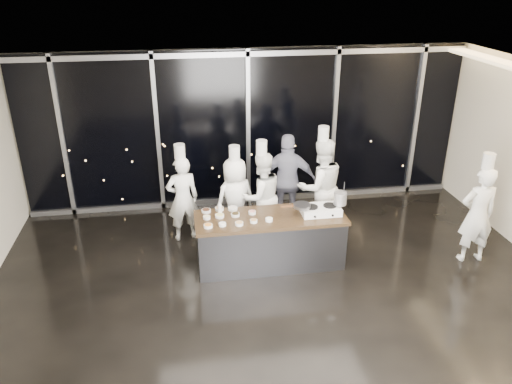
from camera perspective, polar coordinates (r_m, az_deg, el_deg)
The scene contains 15 objects.
ground at distance 7.85m, azimuth 2.79°, elevation -11.63°, with size 9.00×9.00×0.00m, color black.
room_shell at distance 6.82m, azimuth 4.62°, elevation 3.99°, with size 9.02×7.02×3.21m.
window_wall at distance 10.19m, azimuth -0.94°, elevation 7.17°, with size 8.90×0.11×3.20m.
demo_counter at distance 8.34m, azimuth 1.60°, elevation -5.52°, with size 2.46×0.86×0.90m.
stove at distance 8.26m, azimuth 7.37°, elevation -2.02°, with size 0.64×0.41×0.14m.
frying_pan at distance 8.14m, azimuth 5.21°, elevation -1.57°, with size 0.50×0.29×0.05m.
stock_pot at distance 8.29m, azimuth 9.60°, elevation -0.70°, with size 0.21×0.21×0.21m, color #BEBDC0.
prep_bowls at distance 8.09m, azimuth -3.17°, elevation -2.75°, with size 1.11×0.72×0.05m.
squeeze_bottle at distance 8.15m, azimuth -4.15°, elevation -1.90°, with size 0.06×0.06×0.23m.
chef_far_left at distance 9.05m, azimuth -8.38°, elevation -0.64°, with size 0.65×0.49×1.83m.
chef_left at distance 8.96m, azimuth -2.38°, elevation -0.80°, with size 0.90×0.76×1.81m.
chef_center at distance 8.98m, azimuth 0.61°, elevation -0.46°, with size 0.96×0.84×1.89m.
guest at distance 9.47m, azimuth 3.67°, elevation 1.32°, with size 1.14×0.67×1.82m.
chef_right at distance 9.20m, azimuth 7.37°, elevation 0.60°, with size 0.99×0.82×2.08m.
chef_side at distance 9.05m, azimuth 24.00°, elevation -2.29°, with size 0.63×0.42×1.93m.
Camera 1 is at (-1.37, -6.20, 4.61)m, focal length 35.00 mm.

